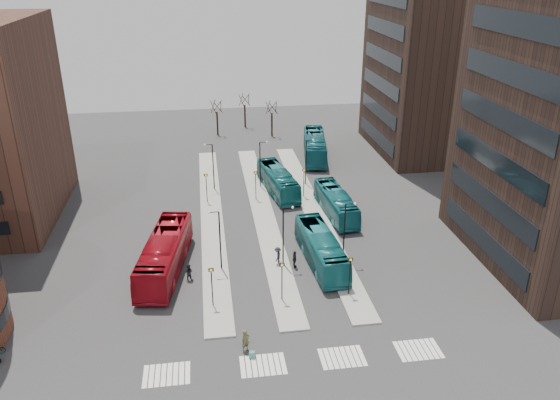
{
  "coord_description": "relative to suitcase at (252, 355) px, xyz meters",
  "views": [
    {
      "loc": [
        -4.31,
        -27.67,
        27.48
      ],
      "look_at": [
        2.94,
        22.41,
        5.0
      ],
      "focal_mm": 35.0,
      "sensor_mm": 36.0,
      "label": 1
    }
  ],
  "objects": [
    {
      "name": "teal_bus_d",
      "position": [
        13.64,
        43.37,
        1.52
      ],
      "size": [
        5.01,
        13.08,
        3.55
      ],
      "primitive_type": "imported",
      "rotation": [
        0.0,
        0.0,
        -0.16
      ],
      "color": "#145B68",
      "rests_on": "ground"
    },
    {
      "name": "teal_bus_a",
      "position": [
        8.05,
        13.02,
        1.32
      ],
      "size": [
        3.38,
        11.46,
        3.15
      ],
      "primitive_type": "imported",
      "rotation": [
        0.0,
        0.0,
        0.07
      ],
      "color": "#166970",
      "rests_on": "ground"
    },
    {
      "name": "suitcase",
      "position": [
        0.0,
        0.0,
        0.0
      ],
      "size": [
        0.49,
        0.43,
        0.52
      ],
      "primitive_type": "cube",
      "rotation": [
        0.0,
        0.0,
        -0.28
      ],
      "color": "#1B2697",
      "rests_on": "ground"
    },
    {
      "name": "crosswalk_stripes",
      "position": [
        3.46,
        -0.96,
        -0.25
      ],
      "size": [
        22.35,
        2.4,
        0.01
      ],
      "color": "silver",
      "rests_on": "ground"
    },
    {
      "name": "island_left",
      "position": [
        -2.29,
        25.04,
        -0.18
      ],
      "size": [
        2.5,
        45.0,
        0.15
      ],
      "primitive_type": "cube",
      "color": "gray",
      "rests_on": "ground"
    },
    {
      "name": "commuter_b",
      "position": [
        5.35,
        12.46,
        0.61
      ],
      "size": [
        0.45,
        1.03,
        1.74
      ],
      "primitive_type": "imported",
      "rotation": [
        0.0,
        0.0,
        1.59
      ],
      "color": "black",
      "rests_on": "ground"
    },
    {
      "name": "tower_far",
      "position": [
        33.69,
        45.04,
        14.74
      ],
      "size": [
        20.12,
        20.0,
        30.0
      ],
      "color": "#31221B",
      "rests_on": "ground"
    },
    {
      "name": "bare_trees",
      "position": [
        4.38,
        57.71,
        2.47
      ],
      "size": [
        10.97,
        8.14,
        5.9
      ],
      "color": "black",
      "rests_on": "ground"
    },
    {
      "name": "teal_bus_c",
      "position": [
        12.07,
        23.5,
        1.23
      ],
      "size": [
        3.21,
        10.81,
        2.97
      ],
      "primitive_type": "imported",
      "rotation": [
        0.0,
        0.0,
        0.07
      ],
      "color": "#15646D",
      "rests_on": "ground"
    },
    {
      "name": "traveller",
      "position": [
        -0.4,
        0.86,
        0.68
      ],
      "size": [
        0.82,
        0.74,
        1.88
      ],
      "primitive_type": "imported",
      "rotation": [
        0.0,
        0.0,
        0.55
      ],
      "color": "#4E5030",
      "rests_on": "ground"
    },
    {
      "name": "commuter_c",
      "position": [
        3.81,
        13.27,
        0.66
      ],
      "size": [
        1.03,
        1.35,
        1.84
      ],
      "primitive_type": "imported",
      "rotation": [
        0.0,
        0.0,
        4.38
      ],
      "color": "black",
      "rests_on": "ground"
    },
    {
      "name": "island_right",
      "position": [
        9.71,
        25.04,
        -0.18
      ],
      "size": [
        2.5,
        45.0,
        0.15
      ],
      "primitive_type": "cube",
      "color": "gray",
      "rests_on": "ground"
    },
    {
      "name": "sign_poles",
      "position": [
        3.31,
        18.04,
        2.15
      ],
      "size": [
        12.45,
        22.12,
        3.65
      ],
      "color": "black",
      "rests_on": "ground"
    },
    {
      "name": "lamp_posts",
      "position": [
        4.35,
        23.04,
        3.32
      ],
      "size": [
        14.04,
        20.24,
        6.12
      ],
      "color": "black",
      "rests_on": "ground"
    },
    {
      "name": "teal_bus_b",
      "position": [
        6.34,
        31.16,
        1.3
      ],
      "size": [
        4.32,
        11.43,
        3.11
      ],
      "primitive_type": "imported",
      "rotation": [
        0.0,
        0.0,
        0.16
      ],
      "color": "#135C60",
      "rests_on": "ground"
    },
    {
      "name": "island_mid",
      "position": [
        3.71,
        25.04,
        -0.18
      ],
      "size": [
        2.5,
        45.0,
        0.15
      ],
      "primitive_type": "cube",
      "color": "gray",
      "rests_on": "ground"
    },
    {
      "name": "red_bus",
      "position": [
        -6.96,
        13.65,
        1.57
      ],
      "size": [
        5.14,
        13.42,
        3.65
      ],
      "primitive_type": "imported",
      "rotation": [
        0.0,
        0.0,
        -0.16
      ],
      "color": "maroon",
      "rests_on": "ground"
    },
    {
      "name": "commuter_a",
      "position": [
        -4.76,
        11.63,
        0.57
      ],
      "size": [
        0.97,
        0.86,
        1.65
      ],
      "primitive_type": "imported",
      "rotation": [
        0.0,
        0.0,
        2.79
      ],
      "color": "black",
      "rests_on": "ground"
    }
  ]
}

